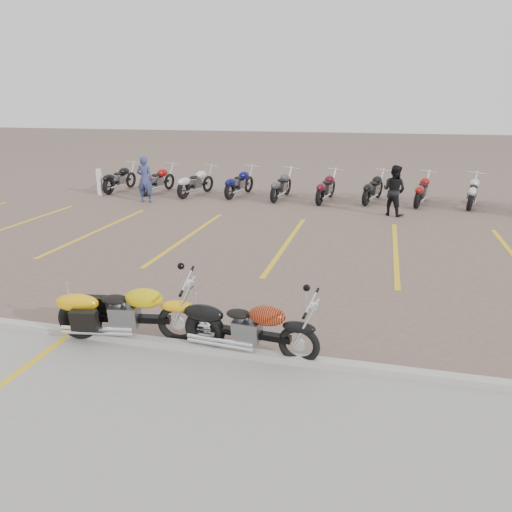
{
  "coord_description": "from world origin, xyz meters",
  "views": [
    {
      "loc": [
        2.25,
        -8.13,
        3.52
      ],
      "look_at": [
        0.09,
        0.43,
        0.75
      ],
      "focal_mm": 35.0,
      "sensor_mm": 36.0,
      "label": 1
    }
  ],
  "objects_px": {
    "yellow_cruiser": "(125,314)",
    "person_b": "(394,190)",
    "person_a": "(145,179)",
    "bollard": "(99,182)",
    "flame_cruiser": "(247,329)"
  },
  "relations": [
    {
      "from": "bollard",
      "to": "person_b",
      "type": "bearing_deg",
      "value": -4.57
    },
    {
      "from": "yellow_cruiser",
      "to": "person_a",
      "type": "distance_m",
      "value": 11.0
    },
    {
      "from": "person_b",
      "to": "bollard",
      "type": "height_order",
      "value": "person_b"
    },
    {
      "from": "person_b",
      "to": "flame_cruiser",
      "type": "bearing_deg",
      "value": 108.27
    },
    {
      "from": "person_a",
      "to": "bollard",
      "type": "relative_size",
      "value": 1.64
    },
    {
      "from": "yellow_cruiser",
      "to": "person_a",
      "type": "height_order",
      "value": "person_a"
    },
    {
      "from": "yellow_cruiser",
      "to": "person_a",
      "type": "bearing_deg",
      "value": 105.26
    },
    {
      "from": "flame_cruiser",
      "to": "person_a",
      "type": "bearing_deg",
      "value": 128.06
    },
    {
      "from": "yellow_cruiser",
      "to": "person_b",
      "type": "bearing_deg",
      "value": 58.83
    },
    {
      "from": "yellow_cruiser",
      "to": "person_b",
      "type": "distance_m",
      "value": 10.74
    },
    {
      "from": "flame_cruiser",
      "to": "bollard",
      "type": "height_order",
      "value": "bollard"
    },
    {
      "from": "person_b",
      "to": "bollard",
      "type": "relative_size",
      "value": 1.59
    },
    {
      "from": "yellow_cruiser",
      "to": "bollard",
      "type": "xyz_separation_m",
      "value": [
        -6.92,
        10.84,
        0.05
      ]
    },
    {
      "from": "flame_cruiser",
      "to": "yellow_cruiser",
      "type": "bearing_deg",
      "value": -174.8
    },
    {
      "from": "person_a",
      "to": "flame_cruiser",
      "type": "bearing_deg",
      "value": 119.81
    }
  ]
}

